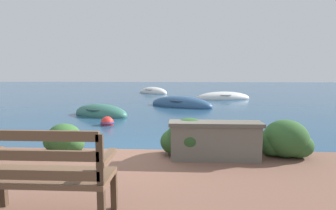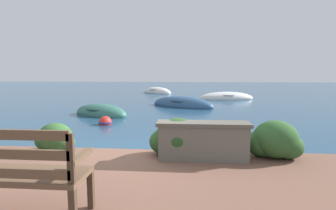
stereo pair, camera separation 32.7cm
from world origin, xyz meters
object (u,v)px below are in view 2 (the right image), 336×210
Objects in this scene: rowboat_mid at (182,105)px; rowboat_far at (226,98)px; mooring_buoy at (105,122)px; rowboat_outer at (157,92)px; park_bench at (19,171)px; rowboat_nearest at (101,113)px.

rowboat_far is at bearing 83.92° from rowboat_mid.
mooring_buoy is at bearing -86.53° from rowboat_mid.
rowboat_far reaches higher than mooring_buoy.
rowboat_outer is at bearing -53.31° from rowboat_far.
park_bench is 0.36× the size of rowboat_far.
park_bench reaches higher than rowboat_far.
rowboat_far is (5.63, 6.39, 0.00)m from rowboat_nearest.
rowboat_mid reaches higher than rowboat_outer.
rowboat_mid is (1.26, 10.29, -0.63)m from park_bench.
rowboat_far is 8.00× the size of mooring_buoy.
park_bench reaches higher than rowboat_nearest.
mooring_buoy is (-2.29, -4.62, -0.00)m from rowboat_mid.
rowboat_far is at bearing 59.24° from mooring_buoy.
rowboat_nearest is 10.81m from rowboat_outer.
rowboat_mid is 4.38m from rowboat_far.
mooring_buoy is (-4.86, -8.17, 0.00)m from rowboat_far.
park_bench is 5.79m from mooring_buoy.
park_bench is 0.48× the size of rowboat_nearest.
rowboat_mid is 7.82× the size of mooring_buoy.
rowboat_nearest is at bearing 108.00° from park_bench.
park_bench is at bearing -79.70° from mooring_buoy.
rowboat_outer reaches higher than mooring_buoy.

